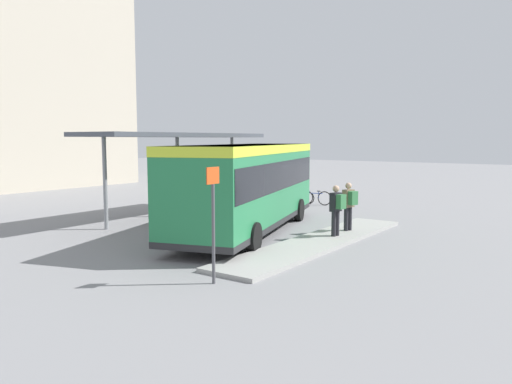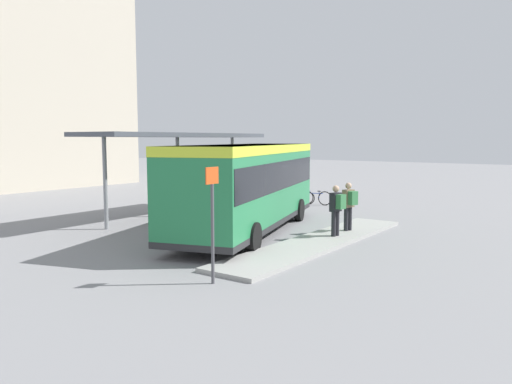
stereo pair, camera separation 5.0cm
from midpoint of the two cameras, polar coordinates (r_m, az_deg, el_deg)
name	(u,v)px [view 1 (the left image)]	position (r m, az deg, el deg)	size (l,w,h in m)	color
ground_plane	(248,232)	(18.65, -0.98, -4.61)	(120.00, 120.00, 0.00)	gray
curb_island	(319,242)	(16.75, 7.14, -5.66)	(10.13, 1.80, 0.12)	#9E9E99
city_bus	(248,182)	(18.40, -0.98, 1.21)	(10.43, 5.51, 3.25)	#237A47
pedestrian_waiting	(337,207)	(17.32, 9.14, -1.72)	(0.46, 0.50, 1.76)	#232328
pedestrian_companion	(349,203)	(18.45, 10.52, -1.27)	(0.49, 0.53, 1.76)	#232328
bicycle_blue	(315,198)	(26.52, 6.75, -0.64)	(0.48, 1.73, 0.75)	black
bicycle_white	(301,197)	(26.98, 5.12, -0.61)	(0.48, 1.52, 0.66)	black
bicycle_yellow	(287,196)	(27.39, 3.48, -0.43)	(0.48, 1.67, 0.72)	black
bicycle_orange	(272,195)	(27.78, 1.83, -0.35)	(0.48, 1.63, 0.71)	black
station_shelter	(177,137)	(22.41, -9.08, 6.20)	(9.25, 2.96, 3.72)	#4C515B
platform_sign	(213,219)	(11.86, -5.03, -3.14)	(0.44, 0.08, 2.80)	#4C4C51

